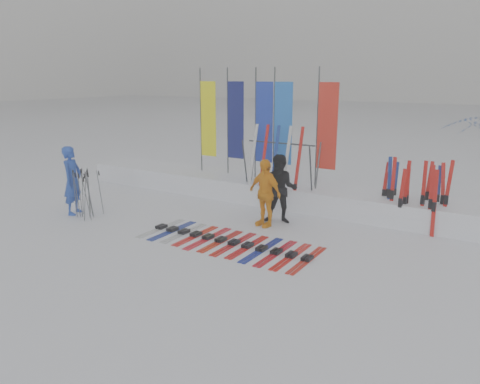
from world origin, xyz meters
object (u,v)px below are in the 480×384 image
Objects in this scene: person_yellow at (265,193)px; ski_rack at (281,158)px; person_blue at (73,180)px; ski_row at (228,242)px; person_black at (281,189)px.

ski_rack reaches higher than person_yellow.
ski_row is (4.70, 0.23, -0.87)m from person_blue.
ski_rack is (-0.40, 3.26, 1.35)m from ski_row.
person_blue is 5.44m from person_black.
person_black is at bearing -88.13° from person_blue.
ski_row is 3.55m from ski_rack.
person_black is (4.99, 2.16, -0.04)m from person_blue.
person_blue is at bearing -176.97° from person_black.
person_blue is 4.79m from ski_row.
ski_row is (-0.07, -1.51, -0.79)m from person_yellow.
ski_row is at bearing -83.00° from ski_rack.
ski_row is at bearing -108.65° from person_blue.
person_black is at bearing 81.38° from ski_row.
person_yellow is at bearing -74.85° from ski_rack.
ski_rack is (-0.69, 1.34, 0.53)m from person_black.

